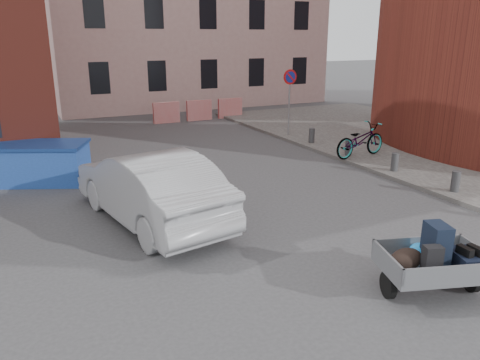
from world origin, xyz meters
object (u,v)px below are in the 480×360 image
trailer (433,260)px  dumpster (38,163)px  bicycle (360,140)px  silver_car (150,187)px

trailer → dumpster: bearing=137.4°
trailer → dumpster: 10.77m
trailer → bicycle: bearing=75.7°
silver_car → trailer: bearing=111.8°
dumpster → bicycle: size_ratio=1.43×
trailer → bicycle: size_ratio=0.92×
silver_car → dumpster: bearing=-74.2°
dumpster → silver_car: 4.78m
trailer → silver_car: 6.01m
silver_car → bicycle: size_ratio=2.30×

